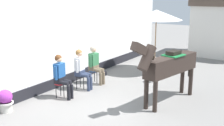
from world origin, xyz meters
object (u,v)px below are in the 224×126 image
at_px(seated_visitor_near, 61,74).
at_px(spare_stool_white, 154,72).
at_px(seated_visitor_far, 95,63).
at_px(saddled_horse_center, 169,65).
at_px(flower_planter_near, 5,100).
at_px(satchel_bag, 103,73).
at_px(cafe_parasol, 156,15).
at_px(seated_visitor_middle, 81,67).

xyz_separation_m(seated_visitor_near, spare_stool_white, (1.77, 3.09, -0.38)).
bearing_deg(spare_stool_white, seated_visitor_far, -144.09).
bearing_deg(saddled_horse_center, flower_planter_near, -138.78).
xyz_separation_m(spare_stool_white, satchel_bag, (-2.13, -0.23, -0.30)).
bearing_deg(flower_planter_near, cafe_parasol, 74.68).
xyz_separation_m(saddled_horse_center, satchel_bag, (-3.33, 1.45, -1.06)).
bearing_deg(cafe_parasol, spare_stool_white, -66.26).
bearing_deg(satchel_bag, seated_visitor_far, -56.37).
bearing_deg(spare_stool_white, seated_visitor_middle, -130.31).
bearing_deg(seated_visitor_near, seated_visitor_middle, 89.94).
height_order(spare_stool_white, satchel_bag, spare_stool_white).
bearing_deg(seated_visitor_far, cafe_parasol, 67.34).
relative_size(seated_visitor_far, saddled_horse_center, 0.47).
distance_m(seated_visitor_middle, satchel_bag, 2.01).
distance_m(seated_visitor_far, spare_stool_white, 2.22).
distance_m(flower_planter_near, cafe_parasol, 6.75).
distance_m(saddled_horse_center, flower_planter_near, 4.77).
bearing_deg(seated_visitor_far, seated_visitor_middle, -89.82).
height_order(flower_planter_near, cafe_parasol, cafe_parasol).
distance_m(cafe_parasol, satchel_bag, 3.18).
distance_m(seated_visitor_far, satchel_bag, 1.30).
height_order(seated_visitor_middle, spare_stool_white, seated_visitor_middle).
bearing_deg(seated_visitor_near, flower_planter_near, -108.65).
bearing_deg(seated_visitor_middle, saddled_horse_center, 7.83).
xyz_separation_m(cafe_parasol, spare_stool_white, (0.63, -1.44, -1.96)).
xyz_separation_m(cafe_parasol, satchel_bag, (-1.50, -1.67, -2.26)).
bearing_deg(flower_planter_near, seated_visitor_middle, 78.08).
distance_m(seated_visitor_near, cafe_parasol, 4.93).
bearing_deg(seated_visitor_near, cafe_parasol, 75.94).
xyz_separation_m(flower_planter_near, satchel_bag, (0.20, 4.54, -0.23)).
height_order(saddled_horse_center, satchel_bag, saddled_horse_center).
bearing_deg(saddled_horse_center, seated_visitor_near, -154.48).
xyz_separation_m(seated_visitor_middle, satchel_bag, (-0.36, 1.85, -0.68)).
distance_m(seated_visitor_near, seated_visitor_middle, 1.01).
height_order(seated_visitor_near, satchel_bag, seated_visitor_near).
distance_m(saddled_horse_center, cafe_parasol, 3.81).
relative_size(seated_visitor_near, saddled_horse_center, 0.47).
distance_m(seated_visitor_middle, cafe_parasol, 4.02).
relative_size(seated_visitor_far, cafe_parasol, 0.54).
bearing_deg(saddled_horse_center, seated_visitor_middle, -172.17).
bearing_deg(cafe_parasol, satchel_bag, -131.94).
relative_size(seated_visitor_near, flower_planter_near, 2.17).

